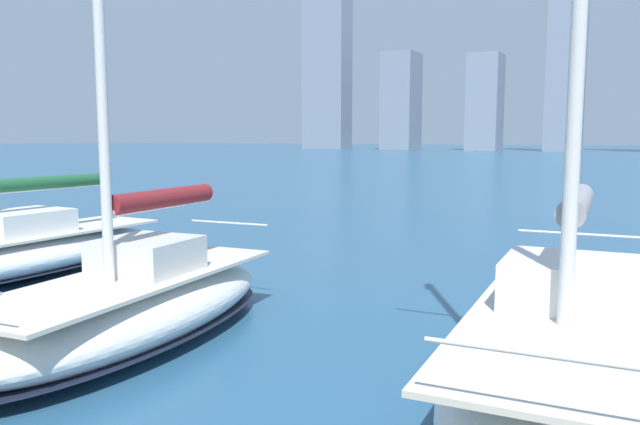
% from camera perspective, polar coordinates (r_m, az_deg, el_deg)
% --- Properties ---
extents(city_skyline, '(173.17, 21.72, 53.95)m').
position_cam_1_polar(city_skyline, '(166.81, 24.34, 12.54)').
color(city_skyline, gray).
rests_on(city_skyline, ground).
extents(sailboat_grey, '(2.81, 6.74, 9.71)m').
position_cam_1_polar(sailboat_grey, '(7.91, 21.52, -12.40)').
color(sailboat_grey, white).
rests_on(sailboat_grey, ground).
extents(sailboat_maroon, '(2.79, 6.69, 11.67)m').
position_cam_1_polar(sailboat_maroon, '(10.53, -16.69, -7.73)').
color(sailboat_maroon, white).
rests_on(sailboat_maroon, ground).
extents(sailboat_forest, '(2.80, 9.19, 12.90)m').
position_cam_1_polar(sailboat_forest, '(16.29, -26.89, -3.27)').
color(sailboat_forest, silver).
rests_on(sailboat_forest, ground).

